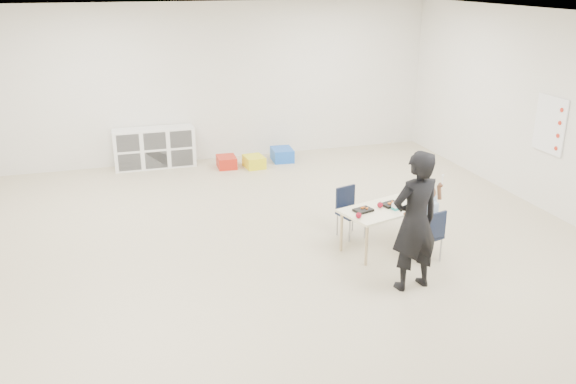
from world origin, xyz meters
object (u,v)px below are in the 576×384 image
object	(u,v)px
table	(387,227)
adult	(415,221)
chair_near	(426,235)
child	(428,220)
cubby_shelf	(154,148)

from	to	relation	value
table	adult	size ratio (longest dim) A/B	0.84
chair_near	adult	size ratio (longest dim) A/B	0.42
table	child	distance (m)	0.59
chair_near	child	size ratio (longest dim) A/B	0.63
table	chair_near	bearing A→B (deg)	-73.82
table	child	world-z (taller)	child
cubby_shelf	adult	size ratio (longest dim) A/B	0.90
child	adult	xyz separation A→B (m)	(-0.48, -0.55, 0.26)
child	cubby_shelf	size ratio (longest dim) A/B	0.74
child	cubby_shelf	distance (m)	5.47
adult	cubby_shelf	bearing A→B (deg)	-75.03
table	adult	xyz separation A→B (m)	(-0.19, -1.00, 0.50)
table	cubby_shelf	world-z (taller)	cubby_shelf
cubby_shelf	table	bearing A→B (deg)	-60.29
table	adult	distance (m)	1.14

